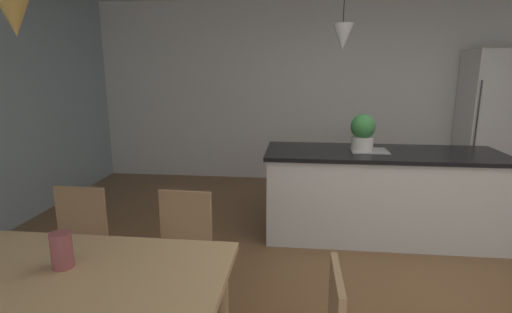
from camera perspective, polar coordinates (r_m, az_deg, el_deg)
The scene contains 11 objects.
ground_plane at distance 3.35m, azimuth 23.32°, elevation -19.26°, with size 10.00×8.40×0.04m, color brown.
wall_back_kitchen at distance 6.05m, azimuth 15.69°, elevation 9.04°, with size 10.00×0.12×2.70m, color white.
dining_table at distance 2.16m, azimuth -29.40°, elevation -17.32°, with size 1.72×1.02×0.74m.
chair_far_left at distance 3.09m, azimuth -25.40°, elevation -11.86°, with size 0.40×0.40×0.87m.
chair_far_right at distance 2.78m, azimuth -11.19°, elevation -13.63°, with size 0.43×0.43×0.87m.
kitchen_island at distance 4.14m, azimuth 17.92°, elevation -5.23°, with size 2.33×0.83×0.91m.
refrigerator at distance 6.19m, azimuth 31.28°, elevation 4.26°, with size 0.70×0.67×1.96m.
pendant_over_table at distance 2.01m, azimuth -32.37°, elevation 18.63°, with size 0.22×0.22×0.86m.
pendant_over_island_main at distance 3.89m, azimuth 12.70°, elevation 16.88°, with size 0.20×0.20×0.83m.
potted_plant_on_island at distance 3.96m, azimuth 15.53°, elevation 3.53°, with size 0.24×0.24×0.37m.
vase_on_dining_table at distance 2.17m, azimuth -26.84°, elevation -12.29°, with size 0.10×0.10×0.18m.
Camera 1 is at (-0.95, -2.71, 1.70)m, focal length 27.00 mm.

